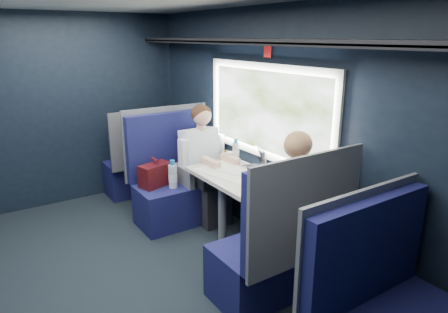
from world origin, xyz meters
TOP-DOWN VIEW (x-y plane):
  - ground at (0.00, 0.00)m, footprint 2.80×4.20m
  - room_shell at (0.02, 0.00)m, footprint 3.00×4.40m
  - table at (1.03, 0.00)m, footprint 0.62×1.00m
  - seat_bay_near at (0.84, 0.87)m, footprint 1.04×0.62m
  - seat_bay_far at (0.85, -0.87)m, footprint 1.04×0.62m
  - seat_row_front at (0.85, 1.80)m, footprint 1.04×0.51m
  - man at (1.10, 0.70)m, footprint 0.53×0.56m
  - woman at (1.10, -0.71)m, footprint 0.53×0.56m
  - papers at (1.09, 0.09)m, footprint 0.62×0.79m
  - laptop at (1.32, 0.05)m, footprint 0.30×0.33m
  - bottle_small at (1.29, 0.37)m, footprint 0.07×0.07m
  - cup at (1.24, 0.41)m, footprint 0.08×0.08m

SIDE VIEW (x-z plane):
  - ground at x=0.00m, z-range -0.01..0.00m
  - seat_row_front at x=0.85m, z-range -0.17..0.99m
  - seat_bay_far at x=0.85m, z-range -0.22..1.04m
  - seat_bay_near at x=0.84m, z-range -0.21..1.05m
  - table at x=1.03m, z-range 0.29..1.03m
  - man at x=1.10m, z-range 0.06..1.38m
  - woman at x=1.10m, z-range 0.07..1.39m
  - papers at x=1.09m, z-range 0.74..0.75m
  - cup at x=1.24m, z-range 0.74..0.84m
  - laptop at x=1.32m, z-range 0.69..0.90m
  - bottle_small at x=1.29m, z-range 0.73..0.97m
  - room_shell at x=0.02m, z-range 0.28..2.68m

